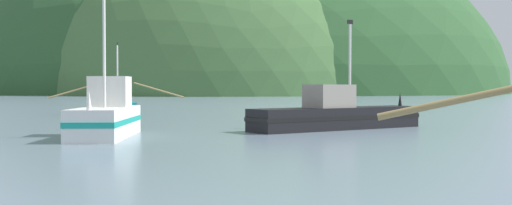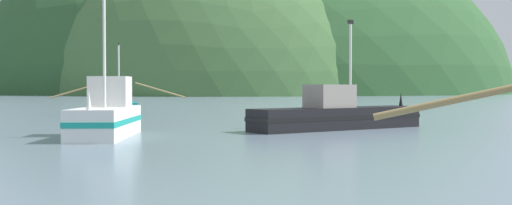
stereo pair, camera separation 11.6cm
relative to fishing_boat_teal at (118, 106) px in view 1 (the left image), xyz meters
name	(u,v)px [view 1 (the left image)]	position (x,y,z in m)	size (l,w,h in m)	color
hill_far_left	(233,93)	(-10.28, 151.45, -0.63)	(169.15, 135.32, 104.74)	#2D562D
hill_far_right	(214,94)	(-10.73, 115.40, -0.63)	(91.32, 73.06, 79.20)	#47703D
fishing_boat_teal	(118,106)	(0.00, 0.00, 0.00)	(9.09, 6.66, 5.30)	#147F84
fishing_boat_black	(336,115)	(15.00, -13.30, 0.07)	(8.58, 7.37, 5.32)	black
fishing_boat_white	(106,117)	(5.42, -18.58, 0.19)	(2.63, 6.34, 6.05)	white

